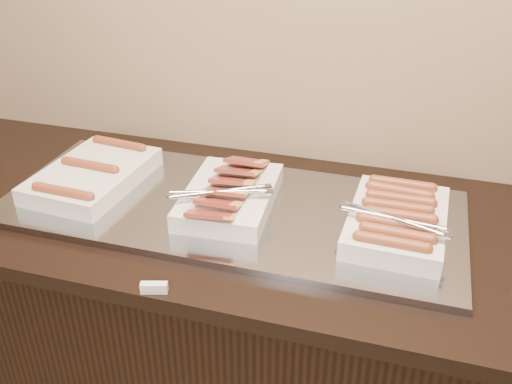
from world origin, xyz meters
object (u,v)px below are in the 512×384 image
Objects in this scene: counter at (238,338)px; dish_left at (93,175)px; warming_tray at (230,208)px; dish_center at (229,195)px; dish_right at (397,220)px.

counter is 0.65m from dish_left.
counter is 1.72× the size of warming_tray.
dish_center is 1.03× the size of dish_right.
dish_right is at bearing -3.83° from dish_center.
warming_tray is 3.19× the size of dish_left.
counter is 0.65m from dish_right.
warming_tray reaches higher than counter.
warming_tray is at bearing 91.93° from dish_center.
counter is 0.46m from warming_tray.
dish_left is at bearing 180.00° from warming_tray.
dish_right reaches higher than warming_tray.
counter is 5.78× the size of dish_center.
dish_right reaches higher than counter.
dish_center is (0.40, -0.00, 0.01)m from dish_left.
dish_center is at bearing -178.03° from dish_right.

